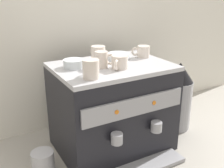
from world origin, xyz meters
TOP-DOWN VIEW (x-y plane):
  - ground_plane at (0.00, 0.00)m, footprint 4.00×4.00m
  - tiled_backsplash_wall at (0.00, 0.39)m, footprint 2.80×0.03m
  - espresso_machine at (0.00, -0.00)m, footprint 0.59×0.54m
  - ceramic_cup_0 at (-0.03, 0.10)m, footprint 0.08×0.12m
  - ceramic_cup_1 at (-0.07, -0.02)m, footprint 0.10×0.07m
  - ceramic_cup_2 at (-0.18, -0.14)m, footprint 0.08×0.11m
  - ceramic_cup_3 at (0.22, 0.05)m, footprint 0.10×0.07m
  - ceramic_cup_4 at (-0.00, -0.08)m, footprint 0.10×0.10m
  - ceramic_bowl_0 at (0.08, 0.08)m, footprint 0.12×0.12m
  - ceramic_bowl_1 at (-0.19, 0.05)m, footprint 0.10×0.10m
  - coffee_grinder at (0.46, -0.01)m, footprint 0.17×0.17m
  - milk_pitcher at (-0.41, -0.05)m, footprint 0.11×0.11m

SIDE VIEW (x-z plane):
  - ground_plane at x=0.00m, z-range 0.00..0.00m
  - milk_pitcher at x=-0.41m, z-range 0.00..0.11m
  - coffee_grinder at x=0.46m, z-range 0.00..0.43m
  - espresso_machine at x=0.00m, z-range 0.00..0.48m
  - tiled_backsplash_wall at x=0.00m, z-range 0.00..0.98m
  - ceramic_bowl_0 at x=0.08m, z-range 0.48..0.51m
  - ceramic_bowl_1 at x=-0.19m, z-range 0.48..0.52m
  - ceramic_cup_4 at x=0.00m, z-range 0.48..0.54m
  - ceramic_cup_3 at x=0.22m, z-range 0.48..0.54m
  - ceramic_cup_1 at x=-0.07m, z-range 0.48..0.56m
  - ceramic_cup_0 at x=-0.03m, z-range 0.48..0.56m
  - ceramic_cup_2 at x=-0.18m, z-range 0.48..0.56m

